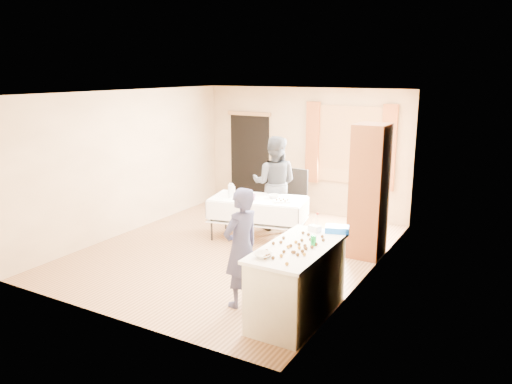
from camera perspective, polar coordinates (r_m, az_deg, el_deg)
The scene contains 29 objects.
floor at distance 8.45m, azimuth -2.43°, elevation -6.67°, with size 4.50×5.50×0.02m, color #9E7047.
ceiling at distance 7.93m, azimuth -2.62°, elevation 11.38°, with size 4.50×5.50×0.02m, color white.
wall_back at distance 10.49m, azimuth 5.52°, elevation 4.71°, with size 4.50×0.02×2.60m, color tan.
wall_front at distance 6.00m, azimuth -16.65°, elevation -2.65°, with size 4.50×0.02×2.60m, color tan.
wall_left at distance 9.46m, azimuth -14.23°, elevation 3.37°, with size 0.02×5.50×2.60m, color tan.
wall_right at distance 7.17m, azimuth 12.98°, elevation 0.22°, with size 0.02×5.50×2.60m, color tan.
window_frame at distance 10.06m, azimuth 10.68°, elevation 5.31°, with size 1.32×0.06×1.52m, color olive.
window_pane at distance 10.05m, azimuth 10.65°, elevation 5.30°, with size 1.20×0.02×1.40m, color white.
curtain_left at distance 10.29m, azimuth 6.47°, elevation 5.64°, with size 0.28×0.06×1.65m, color brown.
curtain_right at distance 9.79m, azimuth 14.91°, elevation 4.86°, with size 0.28×0.06×1.65m, color brown.
doorway at distance 11.10m, azimuth -0.72°, elevation 3.70°, with size 0.95×0.04×2.00m, color black.
door_lintel at distance 10.94m, azimuth -0.82°, elevation 8.94°, with size 1.05×0.06×0.08m, color olive.
cabinet at distance 8.10m, azimuth 12.82°, elevation 0.08°, with size 0.50×0.60×2.14m, color brown.
counter at distance 6.13m, azimuth 4.75°, elevation -10.16°, with size 0.73×1.54×0.91m.
party_table at distance 8.86m, azimuth 0.24°, elevation -2.59°, with size 1.81×1.18×0.75m.
chair at distance 9.78m, azimuth 4.23°, elevation -1.81°, with size 0.47×0.47×1.07m.
girl at distance 6.29m, azimuth -1.71°, elevation -6.36°, with size 0.50×0.64×1.54m, color #272646.
woman at distance 9.31m, azimuth 2.13°, elevation 1.01°, with size 1.02×0.89×1.77m, color black.
soda_can at distance 5.98m, azimuth 6.58°, elevation -5.52°, with size 0.07×0.07×0.12m, color #0E8A32.
mixing_bowl at distance 5.59m, azimuth 0.78°, elevation -7.22°, with size 0.23×0.23×0.05m, color white.
foam_block at distance 6.48m, azimuth 6.71°, elevation -4.17°, with size 0.15×0.10×0.08m, color white.
blue_basket at distance 6.50m, azimuth 9.26°, elevation -4.21°, with size 0.30×0.20×0.08m, color #186DF9.
pitcher at distance 8.83m, azimuth -2.86°, elevation 0.13°, with size 0.11×0.11×0.22m, color silver.
cup_red at distance 8.89m, azimuth -0.94°, elevation -0.11°, with size 0.15×0.15×0.11m, color #AE2519.
cup_rainbow at distance 8.61m, azimuth -0.37°, elevation -0.61°, with size 0.11×0.11×0.10m, color red.
small_bowl at distance 8.77m, azimuth 2.06°, elevation -0.49°, with size 0.22×0.22×0.06m, color white.
pastry_tray at distance 8.53m, azimuth 3.01°, elevation -1.05°, with size 0.28×0.20×0.02m, color white.
bottle at distance 9.09m, azimuth -2.74°, elevation 0.41°, with size 0.09×0.09×0.18m, color white.
cake_balls at distance 5.87m, azimuth 4.54°, elevation -6.26°, with size 0.52×1.08×0.04m.
Camera 1 is at (4.21, -6.71, 2.93)m, focal length 35.00 mm.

